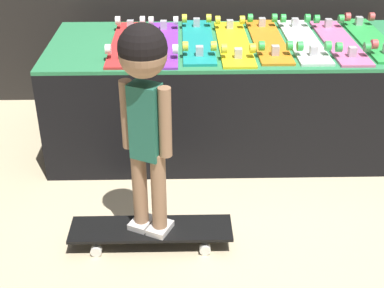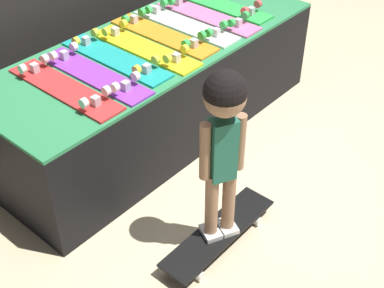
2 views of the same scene
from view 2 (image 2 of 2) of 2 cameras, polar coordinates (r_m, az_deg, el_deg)
The scene contains 12 objects.
ground_plane at distance 3.51m, azimuth 2.16°, elevation -1.30°, with size 16.00×16.00×0.00m, color beige.
display_rack at distance 3.58m, azimuth -3.89°, elevation 6.05°, with size 2.35×0.87×0.66m.
skateboard_red_on_rack at distance 3.00m, azimuth -13.46°, elevation 5.92°, with size 0.18×0.79×0.09m.
skateboard_purple_on_rack at distance 3.10m, azimuth -10.40°, elevation 7.43°, with size 0.18×0.79×0.09m.
skateboard_teal_on_rack at distance 3.24m, azimuth -8.17°, elevation 9.13°, with size 0.18×0.79×0.09m.
skateboard_yellow_on_rack at distance 3.34m, azimuth -5.07°, elevation 10.24°, with size 0.18×0.79×0.09m.
skateboard_orange_on_rack at distance 3.49m, azimuth -3.12°, elevation 11.64°, with size 0.18×0.79×0.09m.
skateboard_white_on_rack at distance 3.62m, azimuth -0.73°, elevation 12.70°, with size 0.18×0.79×0.09m.
skateboard_pink_on_rack at distance 3.75m, azimuth 1.64°, elevation 13.62°, with size 0.18×0.79×0.09m.
skateboard_green_on_rack at distance 3.92m, azimuth 3.11°, elevation 14.71°, with size 0.18×0.79×0.09m.
skateboard_on_floor at distance 2.91m, azimuth 2.87°, elevation -9.49°, with size 0.76×0.19×0.09m.
child at distance 2.44m, azimuth 3.38°, elevation 1.74°, with size 0.22×0.20×0.98m.
Camera 2 is at (-2.14, -1.67, 2.22)m, focal length 50.00 mm.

